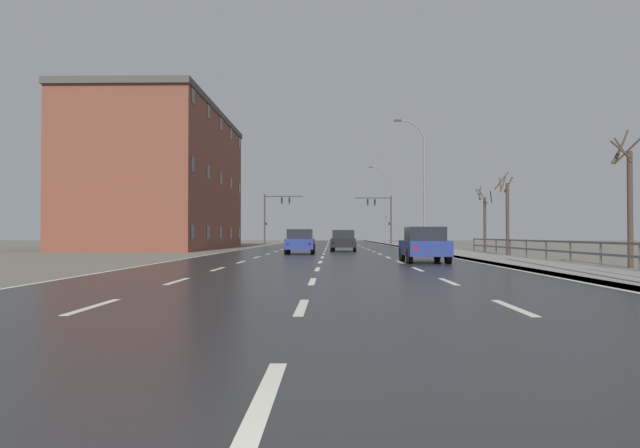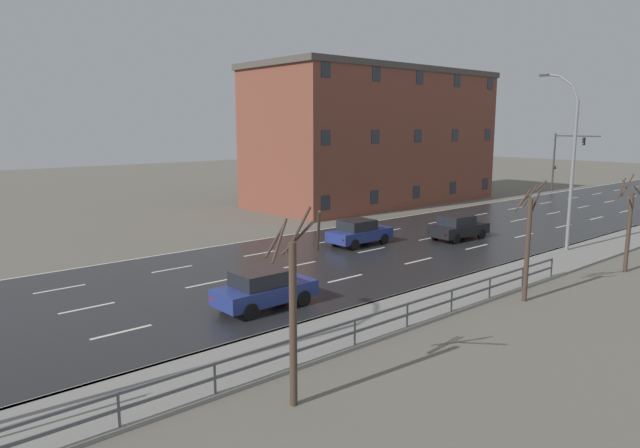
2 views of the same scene
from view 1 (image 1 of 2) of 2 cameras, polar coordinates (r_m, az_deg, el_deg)
name	(u,v)px [view 1 (image 1 of 2)]	position (r m, az deg, el deg)	size (l,w,h in m)	color
ground_plane	(326,250)	(50.42, 0.57, -2.51)	(160.00, 160.00, 0.12)	#666056
road_asphalt_strip	(327,246)	(62.41, 0.68, -2.17)	(14.00, 120.00, 0.03)	#232326
sidewalk_right	(407,246)	(62.92, 8.38, -2.10)	(3.00, 120.00, 0.12)	gray
guardrail	(557,247)	(26.25, 22.02, -2.11)	(0.07, 28.67, 1.00)	#515459
street_lamp_midground	(422,186)	(45.67, 9.90, 3.64)	(2.40, 0.24, 10.10)	slate
street_lamp_distant	(385,206)	(77.22, 6.31, 1.76)	(2.34, 0.24, 10.19)	slate
traffic_signal_right	(382,211)	(73.62, 6.06, 1.23)	(4.57, 0.36, 6.08)	#38383A
traffic_signal_left	(274,210)	(73.84, -4.50, 1.34)	(4.87, 0.36, 6.30)	#38383A
car_mid_centre	(344,241)	(43.24, 2.31, -1.61)	(1.98, 4.18, 1.57)	black
car_near_left	(424,244)	(26.27, 10.06, -1.96)	(1.85, 4.10, 1.57)	navy
car_distant	(300,241)	(37.32, -1.94, -1.70)	(1.87, 4.12, 1.57)	navy
brick_building	(163,180)	(54.47, -14.95, 4.15)	(10.48, 24.07, 12.23)	brown
bare_tree_near	(629,199)	(24.64, 27.77, 2.12)	(1.53, 1.62, 5.22)	#423328
bare_tree_mid	(507,215)	(36.24, 17.67, 0.84)	(1.07, 1.04, 5.01)	#423328
bare_tree_far	(485,221)	(44.27, 15.66, 0.32)	(1.17, 1.10, 4.84)	#423328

